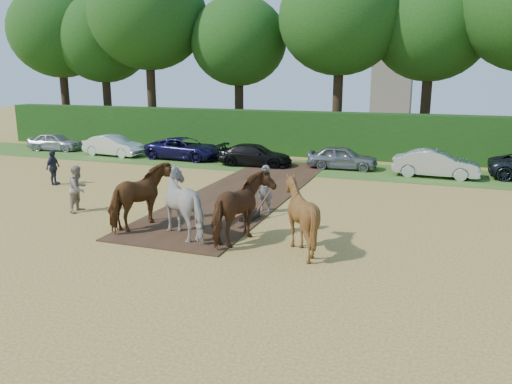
{
  "coord_description": "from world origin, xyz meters",
  "views": [
    {
      "loc": [
        9.72,
        -14.72,
        5.52
      ],
      "look_at": [
        3.9,
        1.56,
        1.4
      ],
      "focal_mm": 35.0,
      "sensor_mm": 36.0,
      "label": 1
    }
  ],
  "objects_px": {
    "spectator_far": "(53,168)",
    "parked_cars": "(317,156)",
    "plough_team": "(218,205)",
    "church": "(397,8)",
    "spectator_near": "(78,189)"
  },
  "relations": [
    {
      "from": "spectator_far",
      "to": "parked_cars",
      "type": "height_order",
      "value": "spectator_far"
    },
    {
      "from": "plough_team",
      "to": "church",
      "type": "relative_size",
      "value": 0.29
    },
    {
      "from": "plough_team",
      "to": "spectator_near",
      "type": "bearing_deg",
      "value": 169.99
    },
    {
      "from": "church",
      "to": "plough_team",
      "type": "bearing_deg",
      "value": -91.07
    },
    {
      "from": "plough_team",
      "to": "church",
      "type": "height_order",
      "value": "church"
    },
    {
      "from": "spectator_far",
      "to": "church",
      "type": "xyz_separation_m",
      "value": [
        12.28,
        49.84,
        12.85
      ]
    },
    {
      "from": "spectator_near",
      "to": "church",
      "type": "bearing_deg",
      "value": -10.96
    },
    {
      "from": "parked_cars",
      "to": "plough_team",
      "type": "bearing_deg",
      "value": -91.03
    },
    {
      "from": "spectator_near",
      "to": "plough_team",
      "type": "xyz_separation_m",
      "value": [
        6.72,
        -1.19,
        0.2
      ]
    },
    {
      "from": "spectator_far",
      "to": "plough_team",
      "type": "relative_size",
      "value": 0.22
    },
    {
      "from": "spectator_near",
      "to": "parked_cars",
      "type": "bearing_deg",
      "value": -31.39
    },
    {
      "from": "spectator_far",
      "to": "church",
      "type": "distance_m",
      "value": 52.91
    },
    {
      "from": "spectator_near",
      "to": "parked_cars",
      "type": "xyz_separation_m",
      "value": [
        6.97,
        12.76,
        -0.26
      ]
    },
    {
      "from": "church",
      "to": "spectator_near",
      "type": "bearing_deg",
      "value": -98.23
    },
    {
      "from": "plough_team",
      "to": "parked_cars",
      "type": "distance_m",
      "value": 13.96
    }
  ]
}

